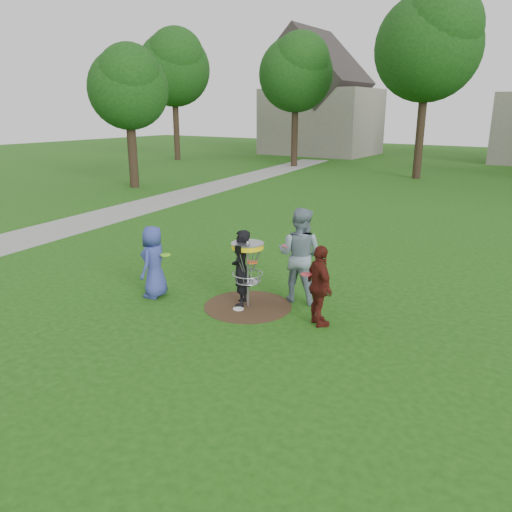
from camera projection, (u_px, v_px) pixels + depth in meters
The scene contains 11 objects.
ground at pixel (248, 306), 10.22m from camera, with size 100.00×100.00×0.00m, color #19470F.
dirt_patch at pixel (248, 306), 10.22m from camera, with size 1.80×1.80×0.01m, color #47331E.
concrete_path at pixel (165, 200), 21.92m from camera, with size 2.20×40.00×0.02m, color #9E9E99.
player_blue at pixel (154, 262), 10.56m from camera, with size 0.76×0.49×1.55m, color #333C8C.
player_black at pixel (241, 268), 10.10m from camera, with size 0.58×0.38×1.58m, color black.
player_grey at pixel (300, 255), 10.27m from camera, with size 0.96×0.75×1.99m, color gray.
player_maroon at pixel (320, 286), 9.13m from camera, with size 0.90×0.37×1.54m, color #511812.
disc_on_grass at pixel (238, 309), 10.05m from camera, with size 0.22×0.22×0.02m, color silver.
disc_golf_basket at pixel (248, 259), 9.93m from camera, with size 0.66×0.67×1.38m.
held_discs at pixel (251, 259), 9.92m from camera, with size 3.28×1.42×0.29m.
tree_row at pixel (492, 60), 24.69m from camera, with size 51.20×17.42×9.90m.
Camera 1 is at (5.43, -7.80, 3.89)m, focal length 35.00 mm.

